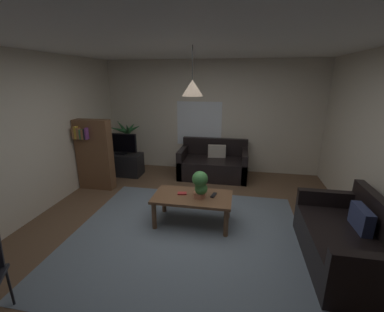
# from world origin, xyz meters

# --- Properties ---
(floor) EXTENTS (4.99, 5.38, 0.02)m
(floor) POSITION_xyz_m (0.00, 0.00, -0.01)
(floor) COLOR brown
(floor) RESTS_ON ground
(rug) EXTENTS (3.24, 2.96, 0.01)m
(rug) POSITION_xyz_m (0.00, -0.20, 0.00)
(rug) COLOR slate
(rug) RESTS_ON ground
(wall_back) EXTENTS (5.11, 0.06, 2.56)m
(wall_back) POSITION_xyz_m (0.00, 2.72, 1.28)
(wall_back) COLOR beige
(wall_back) RESTS_ON ground
(wall_left) EXTENTS (0.06, 5.38, 2.56)m
(wall_left) POSITION_xyz_m (-2.52, 0.00, 1.28)
(wall_left) COLOR beige
(wall_left) RESTS_ON ground
(ceiling) EXTENTS (4.99, 5.38, 0.02)m
(ceiling) POSITION_xyz_m (0.00, 0.00, 2.57)
(ceiling) COLOR white
(window_pane) EXTENTS (1.06, 0.01, 1.03)m
(window_pane) POSITION_xyz_m (-0.28, 2.69, 1.12)
(window_pane) COLOR white
(couch_under_window) EXTENTS (1.50, 0.84, 0.82)m
(couch_under_window) POSITION_xyz_m (0.13, 2.21, 0.27)
(couch_under_window) COLOR black
(couch_under_window) RESTS_ON ground
(couch_right_side) EXTENTS (0.84, 1.52, 0.82)m
(couch_right_side) POSITION_xyz_m (2.01, -0.38, 0.27)
(couch_right_side) COLOR black
(couch_right_side) RESTS_ON ground
(coffee_table) EXTENTS (1.18, 0.64, 0.46)m
(coffee_table) POSITION_xyz_m (0.03, 0.18, 0.39)
(coffee_table) COLOR brown
(coffee_table) RESTS_ON ground
(book_on_table_0) EXTENTS (0.15, 0.11, 0.02)m
(book_on_table_0) POSITION_xyz_m (-0.14, 0.21, 0.47)
(book_on_table_0) COLOR #B22D2D
(book_on_table_0) RESTS_ON coffee_table
(remote_on_table_0) EXTENTS (0.08, 0.17, 0.02)m
(remote_on_table_0) POSITION_xyz_m (0.34, 0.24, 0.47)
(remote_on_table_0) COLOR black
(remote_on_table_0) RESTS_ON coffee_table
(potted_plant_on_table) EXTENTS (0.23, 0.23, 0.42)m
(potted_plant_on_table) POSITION_xyz_m (0.15, 0.14, 0.68)
(potted_plant_on_table) COLOR #B77051
(potted_plant_on_table) RESTS_ON coffee_table
(tv_stand) EXTENTS (0.90, 0.44, 0.50)m
(tv_stand) POSITION_xyz_m (-1.94, 1.94, 0.25)
(tv_stand) COLOR black
(tv_stand) RESTS_ON ground
(tv) EXTENTS (0.76, 0.16, 0.48)m
(tv) POSITION_xyz_m (-1.94, 1.92, 0.74)
(tv) COLOR black
(tv) RESTS_ON tv_stand
(potted_palm_corner) EXTENTS (0.78, 0.73, 1.21)m
(potted_palm_corner) POSITION_xyz_m (-1.99, 2.41, 0.50)
(potted_palm_corner) COLOR beige
(potted_palm_corner) RESTS_ON ground
(bookshelf_corner) EXTENTS (0.70, 0.31, 1.40)m
(bookshelf_corner) POSITION_xyz_m (-2.13, 1.14, 0.72)
(bookshelf_corner) COLOR brown
(bookshelf_corner) RESTS_ON ground
(pendant_lamp) EXTENTS (0.29, 0.29, 0.64)m
(pendant_lamp) POSITION_xyz_m (0.03, 0.18, 2.03)
(pendant_lamp) COLOR black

